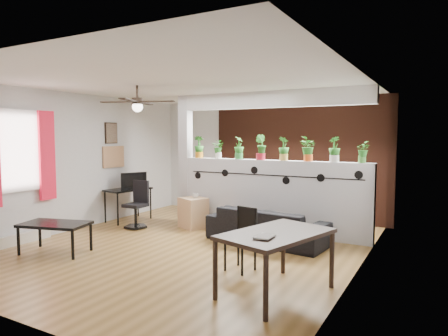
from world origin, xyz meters
TOP-DOWN VIEW (x-y plane):
  - room_shell at (0.00, 0.00)m, footprint 6.30×7.10m
  - partition_wall at (0.80, 1.50)m, footprint 3.60×0.18m
  - ceiling_header at (0.80, 1.50)m, footprint 3.60×0.18m
  - pier_column at (-1.11, 1.50)m, footprint 0.22×0.20m
  - brick_panel at (0.80, 2.97)m, footprint 3.90×0.05m
  - vine_decal at (0.80, 1.40)m, footprint 3.31×0.01m
  - window_assembly at (-2.56, -1.20)m, footprint 0.09×1.30m
  - baseboard_heater at (-2.54, -1.20)m, footprint 0.08×1.00m
  - corkboard at (-2.58, 0.95)m, footprint 0.03×0.60m
  - framed_art at (-2.58, 0.90)m, footprint 0.03×0.34m
  - ceiling_fan at (-0.80, -0.30)m, footprint 1.19×1.19m
  - potted_plant_0 at (-0.78, 1.50)m, footprint 0.28×0.26m
  - potted_plant_1 at (-0.33, 1.50)m, footprint 0.18×0.15m
  - potted_plant_2 at (0.12, 1.50)m, footprint 0.24×0.26m
  - potted_plant_3 at (0.57, 1.50)m, footprint 0.29×0.25m
  - potted_plant_4 at (1.03, 1.50)m, footprint 0.26×0.23m
  - potted_plant_5 at (1.48, 1.50)m, footprint 0.28×0.29m
  - potted_plant_6 at (1.93, 1.50)m, footprint 0.27×0.28m
  - potted_plant_7 at (2.38, 1.50)m, footprint 0.19×0.21m
  - sofa at (0.99, 0.84)m, footprint 1.98×0.94m
  - cube_shelf at (-0.70, 1.15)m, footprint 0.61×0.58m
  - cup at (-0.65, 1.15)m, footprint 0.15×0.15m
  - computer_desk at (-2.25, 1.02)m, footprint 0.63×1.01m
  - monitor at (-2.25, 1.17)m, footprint 0.32×0.18m
  - office_chair at (-1.64, 0.61)m, footprint 0.47×0.47m
  - dining_table at (1.93, -1.13)m, footprint 1.12×1.47m
  - book at (1.83, -1.43)m, footprint 0.18×0.24m
  - folding_chair at (1.24, -0.56)m, footprint 0.40×0.40m
  - coffee_table at (-1.61, -1.29)m, footprint 1.11×0.81m

SIDE VIEW (x-z plane):
  - baseboard_heater at x=-2.54m, z-range 0.00..0.18m
  - sofa at x=0.99m, z-range 0.00..0.56m
  - cube_shelf at x=-0.70m, z-range 0.00..0.59m
  - office_chair at x=-1.64m, z-range -0.05..0.85m
  - coffee_table at x=-1.61m, z-range 0.18..0.65m
  - folding_chair at x=1.24m, z-range 0.08..0.91m
  - computer_desk at x=-2.25m, z-range 0.28..0.96m
  - cup at x=-0.65m, z-range 0.59..0.68m
  - dining_table at x=1.93m, z-range 0.28..0.99m
  - partition_wall at x=0.80m, z-range 0.00..1.35m
  - book at x=1.83m, z-range 0.71..0.73m
  - monitor at x=-2.25m, z-range 0.69..0.87m
  - vine_decal at x=0.80m, z-range 0.93..1.23m
  - room_shell at x=0.00m, z-range -0.15..2.75m
  - pier_column at x=-1.11m, z-range 0.00..2.60m
  - brick_panel at x=0.80m, z-range 0.00..2.60m
  - corkboard at x=-2.58m, z-range 1.12..1.58m
  - window_assembly at x=-2.56m, z-range 0.73..2.28m
  - potted_plant_7 at x=2.38m, z-range 1.36..1.72m
  - potted_plant_1 at x=-0.33m, z-range 1.36..1.72m
  - potted_plant_4 at x=1.03m, z-range 1.36..1.79m
  - potted_plant_2 at x=0.12m, z-range 1.36..1.79m
  - potted_plant_6 at x=1.93m, z-range 1.36..1.80m
  - potted_plant_5 at x=1.48m, z-range 1.36..1.80m
  - potted_plant_0 at x=-0.78m, z-range 1.36..1.80m
  - potted_plant_3 at x=0.57m, z-range 1.36..1.83m
  - framed_art at x=-2.58m, z-range 1.63..2.07m
  - ceiling_fan at x=-0.80m, z-range 2.10..2.53m
  - ceiling_header at x=0.80m, z-range 2.30..2.60m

